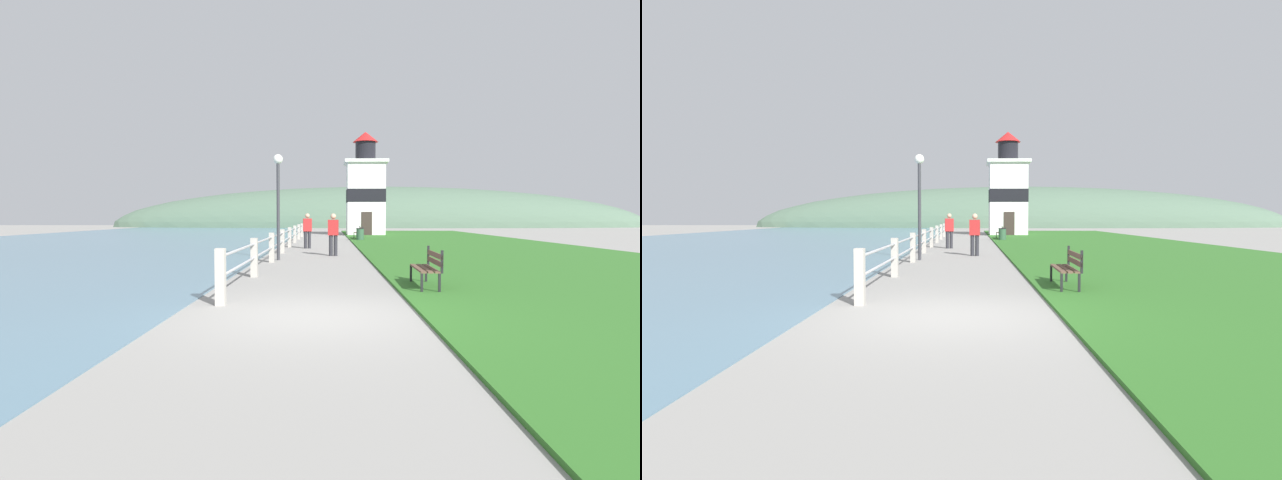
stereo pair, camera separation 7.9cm
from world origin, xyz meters
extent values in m
plane|color=gray|center=(0.00, 0.00, 0.00)|extent=(160.00, 160.00, 0.00)
cube|color=#2D6623|center=(7.82, 18.27, 0.03)|extent=(12.00, 54.80, 0.06)
cube|color=slate|center=(-14.32, 18.27, 0.01)|extent=(24.00, 87.67, 0.01)
cube|color=#A8A399|center=(-1.72, 1.00, 0.53)|extent=(0.18, 0.18, 1.06)
cube|color=#A8A399|center=(-1.72, 5.29, 0.53)|extent=(0.18, 0.18, 1.06)
cube|color=#A8A399|center=(-1.72, 9.59, 0.53)|extent=(0.18, 0.18, 1.06)
cube|color=#A8A399|center=(-1.72, 13.88, 0.53)|extent=(0.18, 0.18, 1.06)
cube|color=#A8A399|center=(-1.72, 18.17, 0.53)|extent=(0.18, 0.18, 1.06)
cube|color=#A8A399|center=(-1.72, 22.47, 0.53)|extent=(0.18, 0.18, 1.06)
cube|color=#A8A399|center=(-1.72, 26.76, 0.53)|extent=(0.18, 0.18, 1.06)
cube|color=#A8A399|center=(-1.72, 31.05, 0.53)|extent=(0.18, 0.18, 1.06)
cylinder|color=#B2B2B7|center=(-1.72, 16.03, 0.90)|extent=(0.06, 30.05, 0.06)
cylinder|color=#B2B2B7|center=(-1.72, 16.03, 0.53)|extent=(0.06, 30.05, 0.06)
cube|color=brown|center=(2.33, 3.15, 0.47)|extent=(0.16, 1.71, 0.04)
cube|color=brown|center=(2.48, 3.15, 0.47)|extent=(0.16, 1.71, 0.04)
cube|color=brown|center=(2.63, 3.14, 0.47)|extent=(0.16, 1.71, 0.04)
cube|color=brown|center=(2.71, 3.14, 0.79)|extent=(0.10, 1.71, 0.11)
cube|color=brown|center=(2.71, 3.14, 0.63)|extent=(0.10, 1.71, 0.11)
cube|color=black|center=(2.27, 2.33, 0.23)|extent=(0.05, 0.05, 0.45)
cube|color=black|center=(2.32, 3.98, 0.23)|extent=(0.05, 0.05, 0.45)
cube|color=black|center=(2.64, 2.31, 0.23)|extent=(0.05, 0.05, 0.45)
cube|color=black|center=(2.69, 3.97, 0.23)|extent=(0.05, 0.05, 0.45)
cube|color=black|center=(2.69, 2.31, 0.70)|extent=(0.05, 0.05, 0.49)
cube|color=black|center=(2.74, 3.97, 0.70)|extent=(0.05, 0.05, 0.49)
cube|color=brown|center=(2.31, 27.09, 0.47)|extent=(0.21, 1.92, 0.04)
cube|color=brown|center=(2.45, 27.10, 0.47)|extent=(0.21, 1.92, 0.04)
cube|color=brown|center=(2.60, 27.10, 0.47)|extent=(0.21, 1.92, 0.04)
cube|color=brown|center=(2.69, 27.11, 0.79)|extent=(0.15, 1.92, 0.11)
cube|color=brown|center=(2.69, 27.11, 0.63)|extent=(0.15, 1.92, 0.11)
cube|color=black|center=(2.31, 26.16, 0.23)|extent=(0.05, 0.05, 0.45)
cube|color=black|center=(2.22, 28.02, 0.23)|extent=(0.05, 0.05, 0.45)
cube|color=black|center=(2.68, 26.17, 0.23)|extent=(0.05, 0.05, 0.45)
cube|color=black|center=(2.59, 28.04, 0.23)|extent=(0.05, 0.05, 0.45)
cube|color=black|center=(2.73, 26.18, 0.70)|extent=(0.05, 0.05, 0.49)
cube|color=black|center=(2.64, 28.04, 0.70)|extent=(0.05, 0.05, 0.49)
cube|color=white|center=(3.57, 35.04, 3.07)|extent=(3.18, 3.18, 6.14)
cube|color=black|center=(3.57, 35.04, 3.38)|extent=(3.22, 3.22, 1.11)
cube|color=white|center=(3.57, 35.04, 6.27)|extent=(3.65, 3.65, 0.25)
cylinder|color=black|center=(3.57, 35.04, 7.19)|extent=(1.75, 1.75, 1.60)
cone|color=red|center=(3.57, 35.04, 8.44)|extent=(2.18, 2.18, 0.88)
cube|color=#332823|center=(3.57, 33.44, 1.00)|extent=(0.90, 0.06, 2.00)
cylinder|color=#28282D|center=(0.42, 12.51, 0.43)|extent=(0.16, 0.16, 0.86)
cylinder|color=#28282D|center=(0.62, 12.49, 0.43)|extent=(0.16, 0.16, 0.86)
cube|color=#B22323|center=(0.52, 12.50, 1.18)|extent=(0.45, 0.27, 0.65)
sphere|color=tan|center=(0.52, 12.50, 1.65)|extent=(0.23, 0.23, 0.23)
cylinder|color=#28282D|center=(-0.83, 17.21, 0.44)|extent=(0.16, 0.16, 0.87)
cylinder|color=#28282D|center=(-0.64, 17.23, 0.44)|extent=(0.16, 0.16, 0.87)
cube|color=#B22323|center=(-0.74, 17.22, 1.20)|extent=(0.46, 0.29, 0.66)
sphere|color=tan|center=(-0.74, 17.22, 1.67)|extent=(0.24, 0.24, 0.24)
cylinder|color=#2D5138|center=(2.48, 25.21, 0.40)|extent=(0.50, 0.50, 0.80)
cylinder|color=black|center=(2.48, 25.21, 0.82)|extent=(0.54, 0.54, 0.04)
cylinder|color=#333338|center=(-1.57, 10.50, 1.80)|extent=(0.12, 0.12, 3.60)
sphere|color=white|center=(-1.57, 10.50, 3.78)|extent=(0.36, 0.36, 0.36)
ellipsoid|color=#4C6651|center=(8.00, 66.53, 0.00)|extent=(80.00, 16.00, 12.00)
camera|label=1|loc=(0.26, -8.19, 1.67)|focal=28.00mm
camera|label=2|loc=(0.34, -8.19, 1.67)|focal=28.00mm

